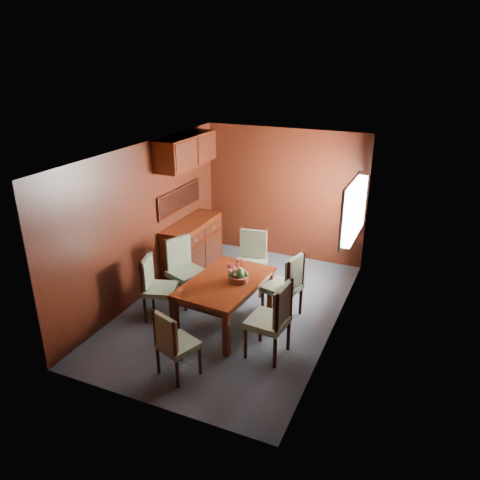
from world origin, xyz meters
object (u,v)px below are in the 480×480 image
at_px(chair_head, 173,341).
at_px(flower_centerpiece, 238,272).
at_px(dining_table, 225,287).
at_px(chair_right_near, 274,317).
at_px(chair_left_near, 155,284).
at_px(sideboard, 193,246).

bearing_deg(chair_head, flower_centerpiece, 101.12).
relative_size(dining_table, chair_right_near, 1.46).
xyz_separation_m(dining_table, chair_head, (-0.06, -1.32, -0.09)).
height_order(chair_left_near, chair_head, chair_left_near).
distance_m(sideboard, chair_head, 2.98).
bearing_deg(chair_left_near, chair_right_near, 66.03).
xyz_separation_m(chair_right_near, chair_head, (-0.94, -0.86, -0.08)).
height_order(dining_table, flower_centerpiece, flower_centerpiece).
relative_size(dining_table, chair_left_near, 1.59).
xyz_separation_m(dining_table, flower_centerpiece, (0.17, 0.06, 0.24)).
bearing_deg(dining_table, chair_left_near, -162.51).
bearing_deg(flower_centerpiece, chair_head, -99.48).
relative_size(chair_left_near, chair_head, 1.08).
bearing_deg(chair_left_near, sideboard, 172.91).
bearing_deg(sideboard, chair_right_near, -40.32).
distance_m(chair_left_near, chair_right_near, 1.90).
height_order(chair_left_near, flower_centerpiece, flower_centerpiece).
xyz_separation_m(chair_right_near, flower_centerpiece, (-0.71, 0.52, 0.24)).
relative_size(sideboard, chair_head, 1.57).
bearing_deg(chair_right_near, chair_left_near, 87.97).
distance_m(dining_table, chair_right_near, 0.99).
bearing_deg(flower_centerpiece, dining_table, -161.07).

